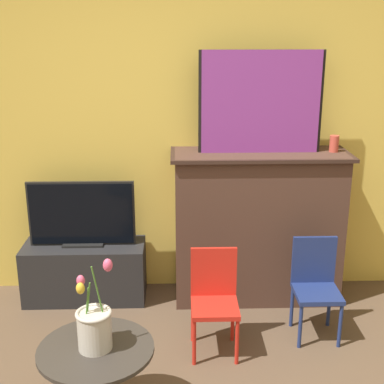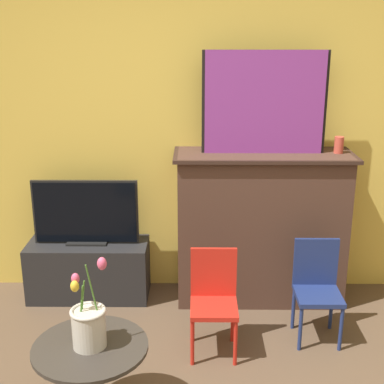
{
  "view_description": "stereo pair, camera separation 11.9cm",
  "coord_description": "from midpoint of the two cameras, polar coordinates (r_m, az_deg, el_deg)",
  "views": [
    {
      "loc": [
        -0.1,
        -1.73,
        1.98
      ],
      "look_at": [
        -0.0,
        1.32,
        1.01
      ],
      "focal_mm": 50.0,
      "sensor_mm": 36.0,
      "label": 1
    },
    {
      "loc": [
        0.02,
        -1.73,
        1.98
      ],
      "look_at": [
        -0.0,
        1.32,
        1.01
      ],
      "focal_mm": 50.0,
      "sensor_mm": 36.0,
      "label": 2
    }
  ],
  "objects": [
    {
      "name": "fireplace_mantel",
      "position": [
        3.92,
        6.12,
        -3.51
      ],
      "size": [
        1.25,
        0.45,
        1.11
      ],
      "color": "#4C3328",
      "rests_on": "ground"
    },
    {
      "name": "side_table",
      "position": [
        2.86,
        -11.3,
        -18.63
      ],
      "size": [
        0.57,
        0.57,
        0.46
      ],
      "color": "#332D28",
      "rests_on": "ground"
    },
    {
      "name": "chair_blue",
      "position": [
        3.6,
        12.1,
        -9.38
      ],
      "size": [
        0.29,
        0.29,
        0.65
      ],
      "color": "navy",
      "rests_on": "ground"
    },
    {
      "name": "painting",
      "position": [
        3.7,
        6.41,
        9.49
      ],
      "size": [
        0.85,
        0.03,
        0.69
      ],
      "color": "black",
      "rests_on": "fireplace_mantel"
    },
    {
      "name": "tv_stand",
      "position": [
        4.1,
        -12.14,
        -8.28
      ],
      "size": [
        0.88,
        0.36,
        0.43
      ],
      "color": "#232326",
      "rests_on": "ground"
    },
    {
      "name": "chair_red",
      "position": [
        3.37,
        1.36,
        -10.98
      ],
      "size": [
        0.29,
        0.29,
        0.65
      ],
      "color": "red",
      "rests_on": "ground"
    },
    {
      "name": "mantel_candle",
      "position": [
        3.86,
        14.06,
        5.02
      ],
      "size": [
        0.06,
        0.06,
        0.12
      ],
      "color": "#CC4C3D",
      "rests_on": "fireplace_mantel"
    },
    {
      "name": "vase_tulips",
      "position": [
        2.7,
        -11.66,
        -13.84
      ],
      "size": [
        0.19,
        0.18,
        0.46
      ],
      "color": "beige",
      "rests_on": "side_table"
    },
    {
      "name": "tv_monitor",
      "position": [
        3.94,
        -12.54,
        -2.39
      ],
      "size": [
        0.76,
        0.12,
        0.48
      ],
      "color": "black",
      "rests_on": "tv_stand"
    },
    {
      "name": "wall_back",
      "position": [
        3.91,
        -1.18,
        8.37
      ],
      "size": [
        8.0,
        0.06,
        2.7
      ],
      "color": "#EAC651",
      "rests_on": "ground"
    }
  ]
}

